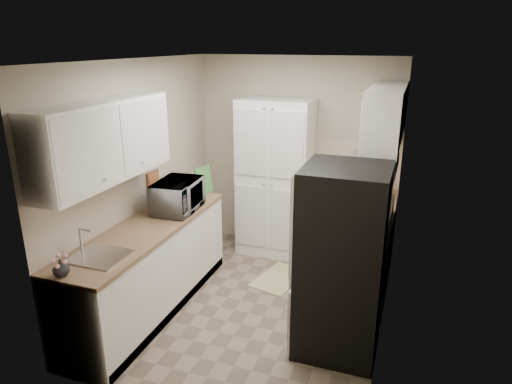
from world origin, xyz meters
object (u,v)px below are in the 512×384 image
Objects in this scene: microwave at (178,196)px; refrigerator at (342,262)px; pantry_cabinet at (275,178)px; wine_bottle at (175,188)px; electric_range at (356,261)px; toaster_oven at (371,187)px.

refrigerator is at bearing -109.57° from microwave.
wine_bottle is (-0.92, -0.93, 0.05)m from pantry_cabinet.
refrigerator is 2.84× the size of microwave.
electric_range reaches higher than toaster_oven.
electric_range is 1.06m from toaster_oven.
pantry_cabinet is at bearing 123.46° from refrigerator.
microwave is 2.27m from toaster_oven.
wine_bottle reaches higher than electric_range.
refrigerator is (1.14, -1.73, -0.15)m from pantry_cabinet.
toaster_oven is (0.02, 0.91, 0.54)m from electric_range.
pantry_cabinet is 1.58m from electric_range.
refrigerator reaches higher than toaster_oven.
pantry_cabinet is 1.18× the size of refrigerator.
toaster_oven is (1.90, 1.23, -0.07)m from microwave.
wine_bottle is (-0.21, 0.31, -0.03)m from microwave.
pantry_cabinet is 6.08× the size of toaster_oven.
electric_range is at bearing -38.22° from pantry_cabinet.
microwave reaches higher than wine_bottle.
refrigerator is at bearing -21.23° from wine_bottle.
refrigerator is (-0.03, -0.80, 0.37)m from electric_range.
refrigerator is 1.72m from toaster_oven.
microwave is 1.82× the size of toaster_oven.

